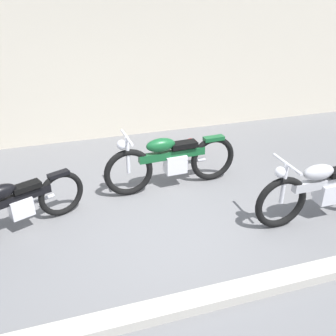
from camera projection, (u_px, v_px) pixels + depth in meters
name	position (u px, v px, depth m)	size (l,w,h in m)	color
ground_plane	(168.00, 228.00, 5.17)	(40.00, 40.00, 0.00)	slate
building_wall	(114.00, 68.00, 7.65)	(18.00, 0.30, 2.84)	beige
curb_strip	(207.00, 299.00, 3.96)	(18.00, 0.24, 0.12)	#B7B2A8
helmet	(191.00, 146.00, 7.35)	(0.29, 0.29, 0.29)	maroon
motorcycle_silver	(325.00, 189.00, 5.19)	(2.18, 0.61, 0.98)	black
motorcycle_black	(15.00, 205.00, 4.93)	(1.80, 0.92, 0.86)	black
motorcycle_green	(171.00, 160.00, 5.98)	(2.22, 0.62, 0.99)	black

